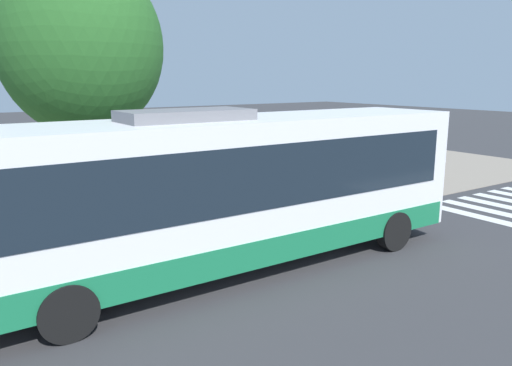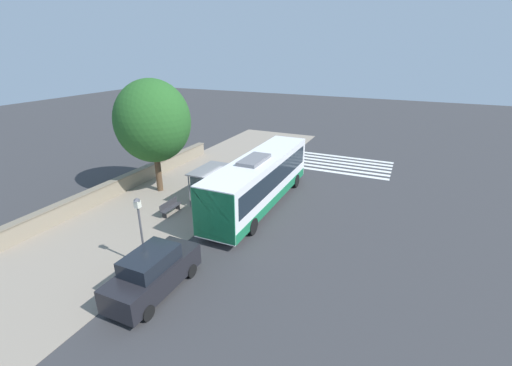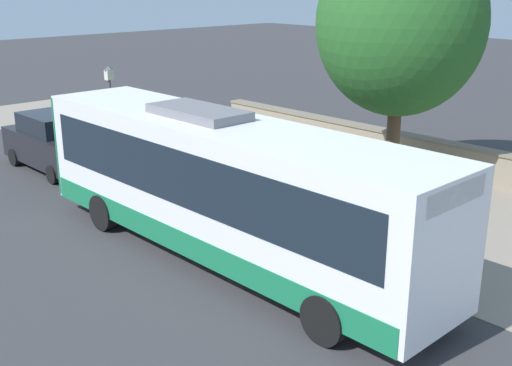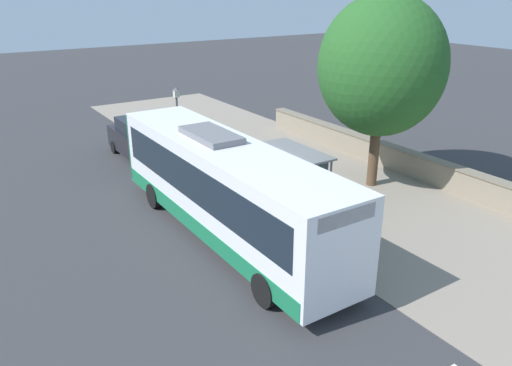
# 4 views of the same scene
# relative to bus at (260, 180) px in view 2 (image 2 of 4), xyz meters

# --- Properties ---
(ground_plane) EXTENTS (120.00, 120.00, 0.00)m
(ground_plane) POSITION_rel_bus_xyz_m (-1.78, -1.17, -1.88)
(ground_plane) COLOR #353538
(ground_plane) RESTS_ON ground
(sidewalk_plaza) EXTENTS (9.00, 44.00, 0.02)m
(sidewalk_plaza) POSITION_rel_bus_xyz_m (-6.28, -1.17, -1.87)
(sidewalk_plaza) COLOR gray
(sidewalk_plaza) RESTS_ON ground
(crosswalk_stripes) EXTENTS (9.00, 5.25, 0.01)m
(crosswalk_stripes) POSITION_rel_bus_xyz_m (3.22, 11.25, -1.88)
(crosswalk_stripes) COLOR silver
(crosswalk_stripes) RESTS_ON ground
(stone_wall) EXTENTS (0.60, 20.00, 1.16)m
(stone_wall) POSITION_rel_bus_xyz_m (-10.33, -1.17, -1.30)
(stone_wall) COLOR gray
(stone_wall) RESTS_ON ground
(bus) EXTENTS (2.64, 12.03, 3.64)m
(bus) POSITION_rel_bus_xyz_m (0.00, 0.00, 0.00)
(bus) COLOR white
(bus) RESTS_ON ground
(bus_shelter) EXTENTS (1.86, 3.27, 2.39)m
(bus_shelter) POSITION_rel_bus_xyz_m (-3.53, -0.71, 0.13)
(bus_shelter) COLOR slate
(bus_shelter) RESTS_ON ground
(pedestrian) EXTENTS (0.34, 0.22, 1.62)m
(pedestrian) POSITION_rel_bus_xyz_m (-1.57, 4.72, -0.94)
(pedestrian) COLOR #2D3347
(pedestrian) RESTS_ON ground
(bench) EXTENTS (0.40, 1.72, 0.88)m
(bench) POSITION_rel_bus_xyz_m (-4.75, -3.56, -1.41)
(bench) COLOR #333338
(bench) RESTS_ON ground
(street_lamp_near) EXTENTS (0.28, 0.28, 3.69)m
(street_lamp_near) POSITION_rel_bus_xyz_m (-2.28, -8.74, 0.32)
(street_lamp_near) COLOR #4C4C51
(street_lamp_near) RESTS_ON ground
(shade_tree) EXTENTS (5.29, 5.29, 8.18)m
(shade_tree) POSITION_rel_bus_xyz_m (-7.92, -0.68, 3.37)
(shade_tree) COLOR brown
(shade_tree) RESTS_ON ground
(parked_car_behind_bus) EXTENTS (1.93, 4.62, 2.02)m
(parked_car_behind_bus) POSITION_rel_bus_xyz_m (-0.61, -10.03, -0.91)
(parked_car_behind_bus) COLOR black
(parked_car_behind_bus) RESTS_ON ground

